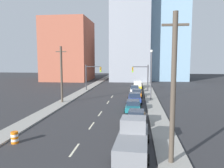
# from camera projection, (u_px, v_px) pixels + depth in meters

# --- Properties ---
(sidewalk_left) EXTENTS (2.08, 91.80, 0.14)m
(sidewalk_left) POSITION_uv_depth(u_px,v_px,m) (91.00, 86.00, 54.37)
(sidewalk_left) COLOR gray
(sidewalk_left) RESTS_ON ground
(sidewalk_right) EXTENTS (2.08, 91.80, 0.14)m
(sidewalk_right) POSITION_uv_depth(u_px,v_px,m) (147.00, 87.00, 52.74)
(sidewalk_right) COLOR gray
(sidewalk_right) RESTS_ON ground
(lane_stripe_at_8m) EXTENTS (0.16, 2.40, 0.01)m
(lane_stripe_at_8m) POSITION_uv_depth(u_px,v_px,m) (75.00, 150.00, 16.16)
(lane_stripe_at_8m) COLOR beige
(lane_stripe_at_8m) RESTS_ON ground
(lane_stripe_at_14m) EXTENTS (0.16, 2.40, 0.01)m
(lane_stripe_at_14m) POSITION_uv_depth(u_px,v_px,m) (92.00, 126.00, 22.08)
(lane_stripe_at_14m) COLOR beige
(lane_stripe_at_14m) RESTS_ON ground
(lane_stripe_at_19m) EXTENTS (0.16, 2.40, 0.01)m
(lane_stripe_at_19m) POSITION_uv_depth(u_px,v_px,m) (100.00, 114.00, 27.02)
(lane_stripe_at_19m) COLOR beige
(lane_stripe_at_19m) RESTS_ON ground
(lane_stripe_at_26m) EXTENTS (0.16, 2.40, 0.01)m
(lane_stripe_at_26m) POSITION_uv_depth(u_px,v_px,m) (108.00, 102.00, 34.28)
(lane_stripe_at_26m) COLOR beige
(lane_stripe_at_26m) RESTS_ON ground
(lane_stripe_at_32m) EXTENTS (0.16, 2.40, 0.01)m
(lane_stripe_at_32m) POSITION_uv_depth(u_px,v_px,m) (112.00, 97.00, 39.52)
(lane_stripe_at_32m) COLOR beige
(lane_stripe_at_32m) RESTS_ON ground
(building_brick_left) EXTENTS (14.00, 16.00, 19.44)m
(building_brick_left) POSITION_uv_depth(u_px,v_px,m) (69.00, 50.00, 71.04)
(building_brick_left) COLOR #9E513D
(building_brick_left) RESTS_ON ground
(building_office_center) EXTENTS (12.00, 20.00, 31.82)m
(building_office_center) POSITION_uv_depth(u_px,v_px,m) (131.00, 32.00, 71.96)
(building_office_center) COLOR gray
(building_office_center) RESTS_ON ground
(building_glass_right) EXTENTS (13.00, 20.00, 38.39)m
(building_glass_right) POSITION_uv_depth(u_px,v_px,m) (165.00, 23.00, 74.20)
(building_glass_right) COLOR #7A9EB7
(building_glass_right) RESTS_ON ground
(traffic_signal_left) EXTENTS (3.47, 0.35, 5.59)m
(traffic_signal_left) POSITION_uv_depth(u_px,v_px,m) (91.00, 74.00, 46.86)
(traffic_signal_left) COLOR #38383D
(traffic_signal_left) RESTS_ON ground
(traffic_signal_right) EXTENTS (3.47, 0.35, 5.59)m
(traffic_signal_right) POSITION_uv_depth(u_px,v_px,m) (143.00, 74.00, 45.55)
(traffic_signal_right) COLOR #38383D
(traffic_signal_right) RESTS_ON ground
(utility_pole_right_near) EXTENTS (1.60, 0.32, 9.51)m
(utility_pole_right_near) POSITION_uv_depth(u_px,v_px,m) (173.00, 89.00, 13.42)
(utility_pole_right_near) COLOR #473D33
(utility_pole_right_near) RESTS_ON ground
(utility_pole_left_mid) EXTENTS (1.60, 0.32, 8.66)m
(utility_pole_left_mid) POSITION_uv_depth(u_px,v_px,m) (62.00, 74.00, 33.23)
(utility_pole_left_mid) COLOR #473D33
(utility_pole_left_mid) RESTS_ON ground
(traffic_barrel) EXTENTS (0.56, 0.56, 0.95)m
(traffic_barrel) POSITION_uv_depth(u_px,v_px,m) (15.00, 137.00, 17.39)
(traffic_barrel) COLOR orange
(traffic_barrel) RESTS_ON ground
(street_lamp) EXTENTS (0.44, 0.44, 8.26)m
(street_lamp) POSITION_uv_depth(u_px,v_px,m) (151.00, 71.00, 35.55)
(street_lamp) COLOR #4C4C51
(street_lamp) RESTS_ON ground
(pickup_truck_gray) EXTENTS (2.61, 6.07, 2.28)m
(pickup_truck_gray) POSITION_uv_depth(u_px,v_px,m) (133.00, 138.00, 15.92)
(pickup_truck_gray) COLOR slate
(pickup_truck_gray) RESTS_ON ground
(sedan_brown) EXTENTS (2.22, 4.34, 1.48)m
(sedan_brown) POSITION_uv_depth(u_px,v_px,m) (136.00, 118.00, 22.46)
(sedan_brown) COLOR brown
(sedan_brown) RESTS_ON ground
(sedan_teal) EXTENTS (2.19, 4.79, 1.37)m
(sedan_teal) POSITION_uv_depth(u_px,v_px,m) (133.00, 106.00, 28.70)
(sedan_teal) COLOR #196B75
(sedan_teal) RESTS_ON ground
(sedan_blue) EXTENTS (2.27, 4.52, 1.55)m
(sedan_blue) POSITION_uv_depth(u_px,v_px,m) (135.00, 98.00, 33.91)
(sedan_blue) COLOR navy
(sedan_blue) RESTS_ON ground
(sedan_orange) EXTENTS (2.15, 4.39, 1.37)m
(sedan_orange) POSITION_uv_depth(u_px,v_px,m) (137.00, 93.00, 39.35)
(sedan_orange) COLOR orange
(sedan_orange) RESTS_ON ground
(sedan_white) EXTENTS (2.03, 4.57, 1.43)m
(sedan_white) POSITION_uv_depth(u_px,v_px,m) (135.00, 89.00, 44.39)
(sedan_white) COLOR silver
(sedan_white) RESTS_ON ground
(box_truck_yellow) EXTENTS (2.25, 5.78, 1.84)m
(box_truck_yellow) POSITION_uv_depth(u_px,v_px,m) (138.00, 84.00, 51.24)
(box_truck_yellow) COLOR gold
(box_truck_yellow) RESTS_ON ground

